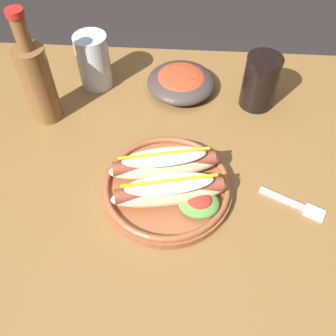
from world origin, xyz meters
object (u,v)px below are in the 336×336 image
(fork, at_px, (297,205))
(glass_bottle, at_px, (38,81))
(side_bowl, at_px, (181,81))
(soda_cup, at_px, (260,82))
(hot_dog_plate, at_px, (168,183))
(water_cup, at_px, (94,62))

(fork, distance_m, glass_bottle, 0.55)
(glass_bottle, bearing_deg, side_bowl, 20.39)
(soda_cup, bearing_deg, hot_dog_plate, -125.12)
(water_cup, bearing_deg, fork, -36.77)
(fork, bearing_deg, soda_cup, 127.27)
(glass_bottle, xyz_separation_m, side_bowl, (0.28, 0.11, -0.07))
(side_bowl, bearing_deg, hot_dog_plate, -92.04)
(soda_cup, xyz_separation_m, water_cup, (-0.37, 0.04, 0.00))
(hot_dog_plate, height_order, soda_cup, soda_cup)
(water_cup, relative_size, side_bowl, 0.81)
(hot_dog_plate, relative_size, water_cup, 1.91)
(hot_dog_plate, bearing_deg, glass_bottle, 145.97)
(soda_cup, xyz_separation_m, side_bowl, (-0.17, 0.03, -0.03))
(soda_cup, height_order, side_bowl, soda_cup)
(soda_cup, xyz_separation_m, glass_bottle, (-0.45, -0.07, 0.04))
(hot_dog_plate, bearing_deg, soda_cup, 54.88)
(glass_bottle, bearing_deg, fork, -21.62)
(fork, height_order, water_cup, water_cup)
(hot_dog_plate, distance_m, soda_cup, 0.31)
(soda_cup, distance_m, side_bowl, 0.18)
(soda_cup, relative_size, glass_bottle, 0.49)
(fork, xyz_separation_m, side_bowl, (-0.22, 0.31, 0.02))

